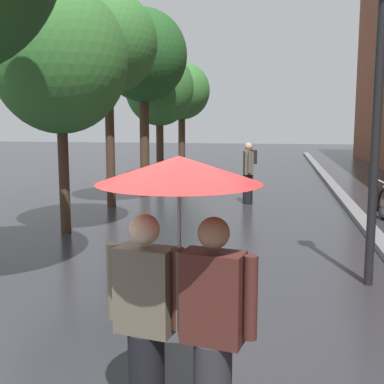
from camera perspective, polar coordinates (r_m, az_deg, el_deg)
kerb_strip at (r=13.89m, az=17.15°, el=-1.07°), size 0.30×36.00×0.12m
street_tree_1 at (r=10.14m, az=-14.81°, el=14.28°), size 2.58×2.58×4.76m
street_tree_2 at (r=13.05m, az=-9.55°, el=16.29°), size 2.45×2.45×5.36m
street_tree_3 at (r=16.40m, az=-5.55°, el=15.10°), size 2.76×2.76×5.65m
street_tree_4 at (r=18.95m, az=-3.73°, el=11.65°), size 2.53×2.53×4.73m
street_tree_5 at (r=22.42m, az=-1.19°, el=11.35°), size 2.47×2.47×4.67m
couple_under_umbrella at (r=3.37m, az=-1.50°, el=-7.65°), size 1.09×1.09×2.04m
street_lamp_post at (r=7.08m, az=20.34°, el=9.19°), size 0.24×0.24×4.15m
pedestrian_walking_midground at (r=13.28m, az=6.45°, el=2.35°), size 0.38×0.58×1.62m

